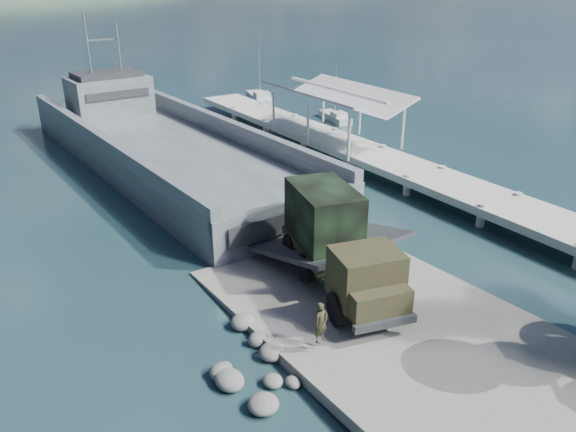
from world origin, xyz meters
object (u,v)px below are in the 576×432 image
object	(u,v)px
pier	(344,137)
sailboat_far	(260,99)
military_truck	(336,242)
landing_craft	(166,155)
sailboat_near	(335,117)
soldier	(321,331)

from	to	relation	value
pier	sailboat_far	world-z (taller)	sailboat_far
pier	military_truck	size ratio (longest dim) A/B	4.84
landing_craft	military_truck	world-z (taller)	landing_craft
military_truck	sailboat_far	bearing A→B (deg)	78.60
landing_craft	sailboat_near	bearing A→B (deg)	9.87
pier	landing_craft	xyz separation A→B (m)	(-12.63, 5.44, -0.66)
landing_craft	soldier	distance (m)	25.31
pier	landing_craft	distance (m)	13.77
landing_craft	military_truck	size ratio (longest dim) A/B	4.31
military_truck	sailboat_far	world-z (taller)	sailboat_far
landing_craft	sailboat_far	distance (m)	23.44
sailboat_near	military_truck	bearing A→B (deg)	-116.37
pier	sailboat_near	bearing A→B (deg)	55.22
landing_craft	pier	bearing A→B (deg)	-25.93
sailboat_near	sailboat_far	xyz separation A→B (m)	(-1.93, 11.34, 0.10)
soldier	sailboat_far	xyz separation A→B (m)	(21.42, 40.63, -0.91)
landing_craft	sailboat_far	xyz separation A→B (m)	(17.46, 15.63, -0.53)
pier	landing_craft	bearing A→B (deg)	156.68
military_truck	sailboat_near	distance (m)	32.41
landing_craft	soldier	world-z (taller)	landing_craft
sailboat_near	sailboat_far	size ratio (longest dim) A/B	0.77
military_truck	soldier	world-z (taller)	military_truck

